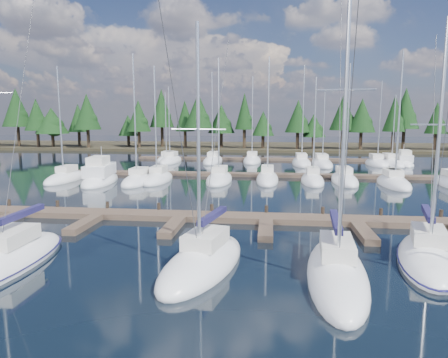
# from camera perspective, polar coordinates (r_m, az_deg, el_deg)

# --- Properties ---
(ground) EXTENTS (260.00, 260.00, 0.00)m
(ground) POSITION_cam_1_polar(r_m,az_deg,el_deg) (40.02, 6.21, -1.69)
(ground) COLOR black
(ground) RESTS_ON ground
(far_shore) EXTENTS (220.00, 30.00, 0.60)m
(far_shore) POSITION_cam_1_polar(r_m,az_deg,el_deg) (99.62, 6.45, 4.61)
(far_shore) COLOR #2E2819
(far_shore) RESTS_ON ground
(main_dock) EXTENTS (44.00, 6.13, 0.90)m
(main_dock) POSITION_cam_1_polar(r_m,az_deg,el_deg) (27.62, 6.03, -5.93)
(main_dock) COLOR brown
(main_dock) RESTS_ON ground
(back_docks) EXTENTS (50.00, 21.80, 0.40)m
(back_docks) POSITION_cam_1_polar(r_m,az_deg,el_deg) (59.37, 6.34, 1.85)
(back_docks) COLOR brown
(back_docks) RESTS_ON ground
(front_sailboat_1) EXTENTS (3.09, 9.13, 14.98)m
(front_sailboat_1) POSITION_cam_1_polar(r_m,az_deg,el_deg) (22.48, -28.60, -10.14)
(front_sailboat_1) COLOR silver
(front_sailboat_1) RESTS_ON ground
(front_sailboat_2) EXTENTS (4.57, 8.56, 12.07)m
(front_sailboat_2) POSITION_cam_1_polar(r_m,az_deg,el_deg) (19.64, -3.01, -11.76)
(front_sailboat_2) COLOR silver
(front_sailboat_2) RESTS_ON ground
(front_sailboat_3) EXTENTS (3.40, 9.47, 15.02)m
(front_sailboat_3) POSITION_cam_1_polar(r_m,az_deg,el_deg) (19.03, 15.79, -12.70)
(front_sailboat_3) COLOR silver
(front_sailboat_3) RESTS_ON ground
(front_sailboat_4) EXTENTS (4.84, 8.67, 12.42)m
(front_sailboat_4) POSITION_cam_1_polar(r_m,az_deg,el_deg) (22.57, 27.13, -9.99)
(front_sailboat_4) COLOR silver
(front_sailboat_4) RESTS_ON ground
(back_sailboat_rows) EXTENTS (45.75, 31.97, 16.01)m
(back_sailboat_rows) POSITION_cam_1_polar(r_m,az_deg,el_deg) (55.12, 6.87, 1.39)
(back_sailboat_rows) COLOR silver
(back_sailboat_rows) RESTS_ON ground
(motor_yacht_left) EXTENTS (4.61, 10.09, 4.87)m
(motor_yacht_left) POSITION_cam_1_polar(r_m,az_deg,el_deg) (47.22, -17.28, 0.19)
(motor_yacht_left) COLOR silver
(motor_yacht_left) RESTS_ON ground
(motor_yacht_right) EXTENTS (3.58, 8.07, 3.89)m
(motor_yacht_right) POSITION_cam_1_polar(r_m,az_deg,el_deg) (68.04, 24.31, 2.20)
(motor_yacht_right) COLOR silver
(motor_yacht_right) RESTS_ON ground
(tree_line) EXTENTS (183.91, 11.72, 13.75)m
(tree_line) POSITION_cam_1_polar(r_m,az_deg,el_deg) (89.64, 4.42, 8.83)
(tree_line) COLOR black
(tree_line) RESTS_ON far_shore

